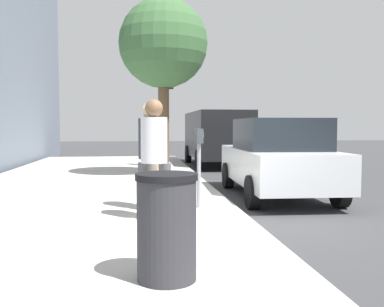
% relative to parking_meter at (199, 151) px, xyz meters
% --- Properties ---
extents(ground_plane, '(80.00, 80.00, 0.00)m').
position_rel_parking_meter_xyz_m(ground_plane, '(-0.59, -0.70, -1.17)').
color(ground_plane, '#38383A').
rests_on(ground_plane, ground).
extents(sidewalk_slab, '(28.00, 6.00, 0.15)m').
position_rel_parking_meter_xyz_m(sidewalk_slab, '(-0.59, 2.30, -1.09)').
color(sidewalk_slab, '#B7B2A8').
rests_on(sidewalk_slab, ground_plane).
extents(parking_meter, '(0.36, 0.12, 1.41)m').
position_rel_parking_meter_xyz_m(parking_meter, '(0.00, 0.00, 0.00)').
color(parking_meter, gray).
rests_on(parking_meter, sidewalk_slab).
extents(pedestrian_at_meter, '(0.55, 0.41, 1.87)m').
position_rel_parking_meter_xyz_m(pedestrian_at_meter, '(-0.07, 0.87, 0.10)').
color(pedestrian_at_meter, '#726656').
rests_on(pedestrian_at_meter, sidewalk_slab).
extents(pedestrian_bystander, '(0.41, 0.50, 1.87)m').
position_rel_parking_meter_xyz_m(pedestrian_bystander, '(-0.92, 0.83, 0.10)').
color(pedestrian_bystander, '#47474C').
rests_on(pedestrian_bystander, sidewalk_slab).
extents(parked_sedan_near, '(4.47, 2.10, 1.77)m').
position_rel_parking_meter_xyz_m(parked_sedan_near, '(1.82, -2.04, -0.27)').
color(parked_sedan_near, silver).
rests_on(parked_sedan_near, ground_plane).
extents(parked_van_far, '(5.21, 2.13, 2.18)m').
position_rel_parking_meter_xyz_m(parked_van_far, '(9.60, -2.05, 0.09)').
color(parked_van_far, black).
rests_on(parked_van_far, ground_plane).
extents(street_tree, '(2.58, 2.58, 5.15)m').
position_rel_parking_meter_xyz_m(street_tree, '(5.08, 0.34, 2.80)').
color(street_tree, brown).
rests_on(street_tree, sidewalk_slab).
extents(traffic_signal, '(0.24, 0.44, 3.60)m').
position_rel_parking_meter_xyz_m(traffic_signal, '(7.71, 0.05, 1.41)').
color(traffic_signal, black).
rests_on(traffic_signal, sidewalk_slab).
extents(trash_bin, '(0.59, 0.59, 1.01)m').
position_rel_parking_meter_xyz_m(trash_bin, '(-3.56, 0.80, -0.51)').
color(trash_bin, '#2D2D33').
rests_on(trash_bin, sidewalk_slab).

